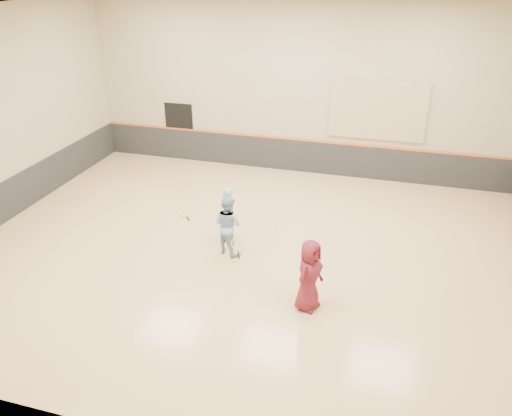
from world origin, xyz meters
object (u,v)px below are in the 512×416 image
(instructor, at_px, (228,225))
(young_man, at_px, (309,275))
(spare_racket, at_px, (185,214))
(girl, at_px, (227,214))

(instructor, distance_m, young_man, 3.03)
(spare_racket, bearing_deg, girl, -29.93)
(instructor, distance_m, spare_racket, 2.71)
(girl, height_order, instructor, instructor)
(girl, distance_m, instructor, 0.72)
(girl, height_order, spare_racket, girl)
(girl, height_order, young_man, young_man)
(instructor, bearing_deg, young_man, 169.23)
(instructor, xyz_separation_m, spare_racket, (-1.98, 1.67, -0.80))
(instructor, xyz_separation_m, young_man, (2.47, -1.76, 0.03))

